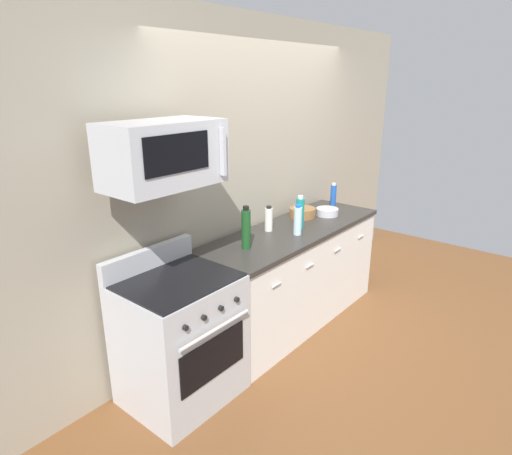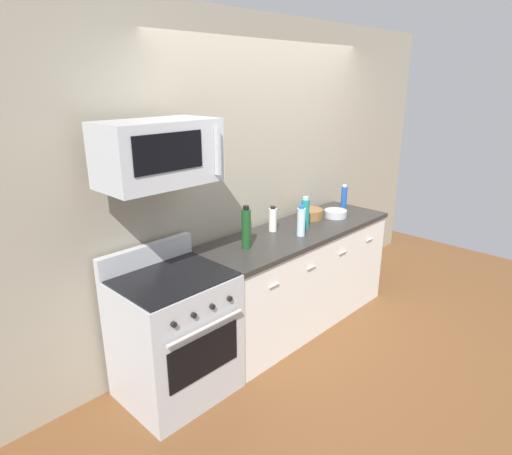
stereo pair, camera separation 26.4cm
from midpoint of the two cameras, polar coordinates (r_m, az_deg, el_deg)
The scene contains 12 objects.
ground_plane at distance 4.33m, azimuth 2.85°, elevation -11.72°, with size 6.11×6.11×0.00m, color brown.
back_wall at distance 4.08m, azimuth -1.51°, elevation 6.81°, with size 5.09×0.10×2.70m, color #9E937F.
counter_unit at distance 4.11m, azimuth 2.96°, elevation -6.18°, with size 2.00×0.66×0.92m.
range_oven at distance 3.24m, azimuth -12.18°, elevation -13.83°, with size 0.76×0.69×1.07m.
microwave at distance 2.82m, azimuth -14.54°, elevation 9.15°, with size 0.74×0.44×0.40m.
bottle_soda_blue at distance 4.66m, azimuth 8.36°, elevation 4.16°, with size 0.06×0.06×0.24m.
bottle_vinegar_white at distance 3.84m, azimuth -0.31°, elevation 1.08°, with size 0.07×0.07×0.22m.
bottle_sparkling_teal at distance 3.93m, azimuth 3.80°, elevation 1.94°, with size 0.07×0.07×0.29m.
bottle_water_clear at distance 3.75m, azimuth 3.40°, elevation 0.89°, with size 0.07×0.07×0.26m.
bottle_wine_green at distance 3.43m, azimuth -3.50°, elevation -0.16°, with size 0.07×0.07×0.34m.
bowl_wooden_salad at distance 4.26m, azimuth 4.26°, elevation 1.97°, with size 0.25×0.25×0.09m.
bowl_steel_prep at distance 4.34m, azimuth 7.47°, elevation 2.04°, with size 0.22×0.22×0.07m.
Camera 1 is at (-3.10, -2.10, 2.19)m, focal length 30.99 mm.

